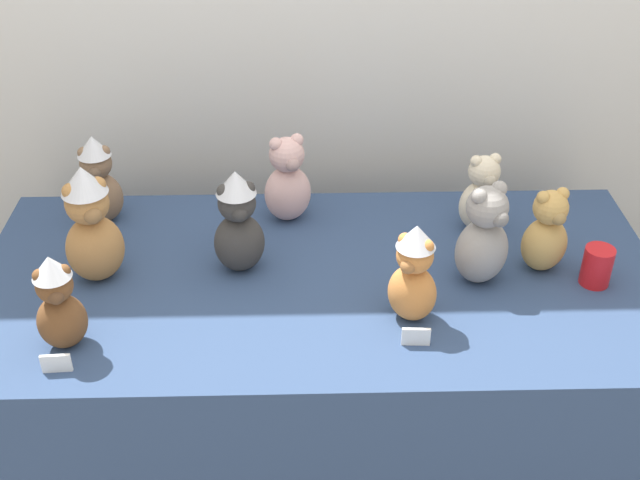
{
  "coord_description": "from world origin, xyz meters",
  "views": [
    {
      "loc": [
        -0.05,
        -1.53,
        2.0
      ],
      "look_at": [
        0.0,
        0.25,
        0.82
      ],
      "focal_mm": 45.03,
      "sensor_mm": 36.0,
      "label": 1
    }
  ],
  "objects_px": {
    "display_table": "(320,371)",
    "party_cup_red": "(597,266)",
    "teddy_bear_charcoal": "(238,223)",
    "teddy_bear_ash": "(483,237)",
    "teddy_bear_blush": "(288,181)",
    "teddy_bear_ginger": "(413,274)",
    "teddy_bear_honey": "(546,233)",
    "teddy_bear_mocha": "(99,180)",
    "teddy_bear_chestnut": "(58,303)",
    "teddy_bear_cream": "(481,195)",
    "teddy_bear_caramel": "(91,226)"
  },
  "relations": [
    {
      "from": "party_cup_red",
      "to": "teddy_bear_blush",
      "type": "bearing_deg",
      "value": 157.01
    },
    {
      "from": "teddy_bear_ginger",
      "to": "teddy_bear_honey",
      "type": "distance_m",
      "value": 0.44
    },
    {
      "from": "teddy_bear_ginger",
      "to": "teddy_bear_ash",
      "type": "distance_m",
      "value": 0.26
    },
    {
      "from": "display_table",
      "to": "party_cup_red",
      "type": "bearing_deg",
      "value": -3.67
    },
    {
      "from": "teddy_bear_mocha",
      "to": "teddy_bear_honey",
      "type": "xyz_separation_m",
      "value": [
        1.26,
        -0.28,
        -0.02
      ]
    },
    {
      "from": "teddy_bear_chestnut",
      "to": "teddy_bear_blush",
      "type": "distance_m",
      "value": 0.79
    },
    {
      "from": "teddy_bear_ash",
      "to": "party_cup_red",
      "type": "bearing_deg",
      "value": -35.82
    },
    {
      "from": "teddy_bear_mocha",
      "to": "teddy_bear_honey",
      "type": "height_order",
      "value": "teddy_bear_mocha"
    },
    {
      "from": "teddy_bear_charcoal",
      "to": "teddy_bear_ash",
      "type": "xyz_separation_m",
      "value": [
        0.65,
        -0.07,
        -0.01
      ]
    },
    {
      "from": "display_table",
      "to": "teddy_bear_cream",
      "type": "distance_m",
      "value": 0.71
    },
    {
      "from": "display_table",
      "to": "teddy_bear_ginger",
      "type": "xyz_separation_m",
      "value": [
        0.23,
        -0.18,
        0.49
      ]
    },
    {
      "from": "teddy_bear_chestnut",
      "to": "teddy_bear_ash",
      "type": "xyz_separation_m",
      "value": [
        1.06,
        0.24,
        0.01
      ]
    },
    {
      "from": "teddy_bear_charcoal",
      "to": "teddy_bear_mocha",
      "type": "distance_m",
      "value": 0.5
    },
    {
      "from": "party_cup_red",
      "to": "teddy_bear_ginger",
      "type": "bearing_deg",
      "value": -165.41
    },
    {
      "from": "teddy_bear_blush",
      "to": "teddy_bear_caramel",
      "type": "bearing_deg",
      "value": -172.33
    },
    {
      "from": "teddy_bear_charcoal",
      "to": "teddy_bear_ginger",
      "type": "xyz_separation_m",
      "value": [
        0.45,
        -0.23,
        -0.01
      ]
    },
    {
      "from": "teddy_bear_caramel",
      "to": "teddy_bear_honey",
      "type": "bearing_deg",
      "value": -26.57
    },
    {
      "from": "teddy_bear_chestnut",
      "to": "teddy_bear_cream",
      "type": "height_order",
      "value": "teddy_bear_chestnut"
    },
    {
      "from": "display_table",
      "to": "teddy_bear_blush",
      "type": "distance_m",
      "value": 0.58
    },
    {
      "from": "teddy_bear_cream",
      "to": "teddy_bear_honey",
      "type": "bearing_deg",
      "value": -68.85
    },
    {
      "from": "party_cup_red",
      "to": "teddy_bear_honey",
      "type": "bearing_deg",
      "value": 150.45
    },
    {
      "from": "teddy_bear_cream",
      "to": "teddy_bear_chestnut",
      "type": "bearing_deg",
      "value": -167.5
    },
    {
      "from": "teddy_bear_charcoal",
      "to": "teddy_bear_chestnut",
      "type": "bearing_deg",
      "value": -155.3
    },
    {
      "from": "teddy_bear_honey",
      "to": "teddy_bear_ash",
      "type": "bearing_deg",
      "value": 177.56
    },
    {
      "from": "teddy_bear_chestnut",
      "to": "teddy_bear_mocha",
      "type": "bearing_deg",
      "value": 73.5
    },
    {
      "from": "teddy_bear_caramel",
      "to": "teddy_bear_blush",
      "type": "bearing_deg",
      "value": 2.56
    },
    {
      "from": "teddy_bear_charcoal",
      "to": "teddy_bear_caramel",
      "type": "bearing_deg",
      "value": 172.16
    },
    {
      "from": "display_table",
      "to": "teddy_bear_charcoal",
      "type": "height_order",
      "value": "teddy_bear_charcoal"
    },
    {
      "from": "display_table",
      "to": "party_cup_red",
      "type": "height_order",
      "value": "party_cup_red"
    },
    {
      "from": "teddy_bear_charcoal",
      "to": "teddy_bear_ginger",
      "type": "distance_m",
      "value": 0.5
    },
    {
      "from": "display_table",
      "to": "teddy_bear_cream",
      "type": "height_order",
      "value": "teddy_bear_cream"
    },
    {
      "from": "teddy_bear_chestnut",
      "to": "teddy_bear_honey",
      "type": "height_order",
      "value": "teddy_bear_chestnut"
    },
    {
      "from": "teddy_bear_honey",
      "to": "teddy_bear_blush",
      "type": "relative_size",
      "value": 0.9
    },
    {
      "from": "teddy_bear_chestnut",
      "to": "party_cup_red",
      "type": "xyz_separation_m",
      "value": [
        1.37,
        0.22,
        -0.07
      ]
    },
    {
      "from": "teddy_bear_blush",
      "to": "teddy_bear_chestnut",
      "type": "bearing_deg",
      "value": -155.3
    },
    {
      "from": "display_table",
      "to": "teddy_bear_blush",
      "type": "relative_size",
      "value": 6.8
    },
    {
      "from": "teddy_bear_honey",
      "to": "teddy_bear_blush",
      "type": "xyz_separation_m",
      "value": [
        -0.7,
        0.28,
        0.01
      ]
    },
    {
      "from": "display_table",
      "to": "teddy_bear_charcoal",
      "type": "xyz_separation_m",
      "value": [
        -0.22,
        0.04,
        0.5
      ]
    },
    {
      "from": "teddy_bear_ash",
      "to": "teddy_bear_blush",
      "type": "relative_size",
      "value": 1.06
    },
    {
      "from": "display_table",
      "to": "teddy_bear_mocha",
      "type": "bearing_deg",
      "value": 154.49
    },
    {
      "from": "teddy_bear_cream",
      "to": "teddy_bear_ash",
      "type": "xyz_separation_m",
      "value": [
        -0.05,
        -0.26,
        0.02
      ]
    },
    {
      "from": "teddy_bear_charcoal",
      "to": "teddy_bear_blush",
      "type": "distance_m",
      "value": 0.29
    },
    {
      "from": "display_table",
      "to": "teddy_bear_ginger",
      "type": "bearing_deg",
      "value": -38.79
    },
    {
      "from": "display_table",
      "to": "teddy_bear_caramel",
      "type": "height_order",
      "value": "teddy_bear_caramel"
    },
    {
      "from": "teddy_bear_mocha",
      "to": "teddy_bear_cream",
      "type": "height_order",
      "value": "teddy_bear_mocha"
    },
    {
      "from": "teddy_bear_chestnut",
      "to": "teddy_bear_caramel",
      "type": "relative_size",
      "value": 0.77
    },
    {
      "from": "display_table",
      "to": "party_cup_red",
      "type": "relative_size",
      "value": 17.18
    },
    {
      "from": "teddy_bear_cream",
      "to": "teddy_bear_blush",
      "type": "distance_m",
      "value": 0.57
    },
    {
      "from": "teddy_bear_blush",
      "to": "teddy_bear_ginger",
      "type": "bearing_deg",
      "value": -79.16
    },
    {
      "from": "teddy_bear_mocha",
      "to": "teddy_bear_ash",
      "type": "height_order",
      "value": "teddy_bear_ash"
    }
  ]
}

